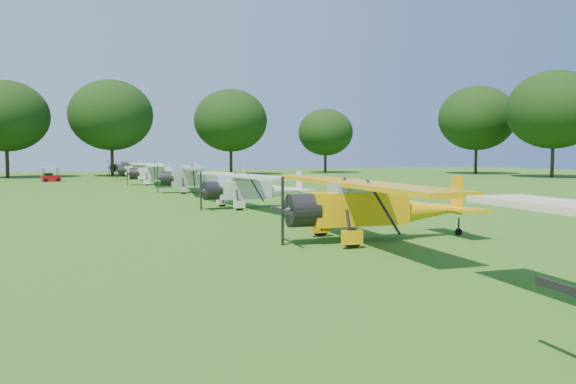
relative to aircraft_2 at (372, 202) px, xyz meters
name	(u,v)px	position (x,y,z in m)	size (l,w,h in m)	color
ground	(285,227)	(-1.52, 4.55, -1.36)	(160.00, 160.00, 0.00)	#225A16
tree_belt	(359,42)	(2.05, 4.71, 6.67)	(137.36, 130.27, 14.52)	black
aircraft_2	(372,202)	(0.00, 0.00, 0.00)	(7.44, 11.85, 2.33)	#EDAB09
aircraft_3	(251,186)	(-0.15, 13.19, -0.14)	(6.70, 10.66, 2.09)	silver
aircraft_4	(200,176)	(0.01, 26.23, -0.04)	(7.29, 11.54, 2.27)	silver
aircraft_5	(161,172)	(-1.00, 38.50, -0.07)	(7.12, 11.29, 2.22)	silver
aircraft_6	(143,169)	(-1.01, 51.42, -0.14)	(6.65, 10.58, 2.08)	silver
aircraft_7	(132,166)	(-0.84, 63.76, -0.13)	(6.75, 10.74, 2.12)	silver
golf_cart	(50,177)	(-11.20, 49.17, -0.83)	(2.07, 1.53, 1.60)	#AF0C12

